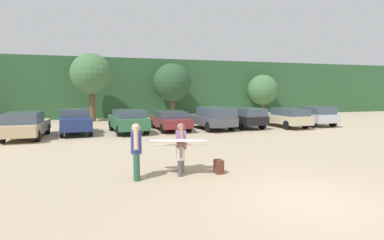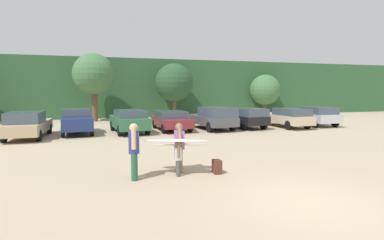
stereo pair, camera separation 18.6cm
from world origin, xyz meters
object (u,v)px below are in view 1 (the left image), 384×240
at_px(person_adult, 181,144).
at_px(parked_car_navy, 75,121).
at_px(parked_car_black, 244,117).
at_px(surfboard_cream, 181,144).
at_px(parked_car_silver, 312,115).
at_px(parked_car_champagne, 285,117).
at_px(person_child, 180,157).
at_px(parked_car_dark_gray, 212,117).
at_px(surfboard_white, 178,140).
at_px(backpack_dropped, 219,167).
at_px(person_companion, 136,148).
at_px(parked_car_tan, 26,125).
at_px(parked_car_forest_green, 128,120).
at_px(parked_car_maroon, 170,120).

bearing_deg(person_adult, parked_car_navy, -62.64).
xyz_separation_m(parked_car_black, surfboard_cream, (-7.49, -10.00, 0.13)).
relative_size(parked_car_silver, surfboard_cream, 2.03).
relative_size(parked_car_champagne, person_child, 4.42).
bearing_deg(person_child, parked_car_dark_gray, -109.32).
bearing_deg(person_adult, person_child, 77.91).
distance_m(person_adult, person_child, 0.59).
relative_size(surfboard_white, backpack_dropped, 4.64).
bearing_deg(person_companion, surfboard_white, -173.85).
relative_size(parked_car_tan, surfboard_cream, 2.16).
xyz_separation_m(parked_car_navy, parked_car_champagne, (14.51, -0.84, -0.06)).
bearing_deg(parked_car_champagne, person_child, 130.87).
bearing_deg(parked_car_tan, person_companion, -152.11).
relative_size(person_child, backpack_dropped, 2.42).
bearing_deg(parked_car_navy, parked_car_forest_green, -103.35).
height_order(person_child, backpack_dropped, person_child).
xyz_separation_m(parked_car_champagne, person_companion, (-12.14, -10.12, 0.21)).
height_order(person_child, person_companion, person_companion).
relative_size(parked_car_black, parked_car_champagne, 0.87).
bearing_deg(parked_car_silver, parked_car_maroon, 89.23).
xyz_separation_m(person_adult, backpack_dropped, (1.12, -0.57, -0.70)).
relative_size(parked_car_tan, backpack_dropped, 10.24).
distance_m(parked_car_navy, parked_car_dark_gray, 8.91).
bearing_deg(parked_car_maroon, parked_car_black, -96.66).
height_order(parked_car_navy, person_adult, person_adult).
distance_m(parked_car_dark_gray, surfboard_white, 11.64).
bearing_deg(parked_car_tan, person_adult, -144.23).
xyz_separation_m(parked_car_forest_green, person_child, (0.55, -10.52, -0.18)).
relative_size(parked_car_maroon, parked_car_silver, 0.98).
xyz_separation_m(parked_car_navy, person_companion, (2.38, -10.96, 0.15)).
xyz_separation_m(parked_car_silver, person_companion, (-14.88, -10.45, 0.18)).
height_order(parked_car_forest_green, parked_car_dark_gray, parked_car_dark_gray).
relative_size(parked_car_black, surfboard_cream, 1.96).
relative_size(parked_car_champagne, surfboard_cream, 2.25).
bearing_deg(parked_car_tan, parked_car_dark_gray, -86.01).
bearing_deg(parked_car_forest_green, parked_car_tan, 89.97).
height_order(parked_car_maroon, backpack_dropped, parked_car_maroon).
bearing_deg(parked_car_silver, person_companion, 126.90).
height_order(parked_car_forest_green, person_adult, person_adult).
xyz_separation_m(parked_car_maroon, backpack_dropped, (-1.02, -11.09, -0.48)).
relative_size(parked_car_navy, parked_car_dark_gray, 0.90).
bearing_deg(person_child, surfboard_white, 0.18).
relative_size(parked_car_black, person_child, 3.86).
height_order(parked_car_silver, person_adult, person_adult).
xyz_separation_m(parked_car_navy, parked_car_maroon, (6.04, 0.00, -0.11)).
xyz_separation_m(parked_car_dark_gray, person_child, (-5.15, -10.41, -0.23)).
xyz_separation_m(surfboard_white, backpack_dropped, (1.35, -0.11, -0.92)).
xyz_separation_m(parked_car_maroon, surfboard_white, (-2.37, -10.98, 0.43)).
bearing_deg(parked_car_champagne, person_adult, 129.95).
bearing_deg(backpack_dropped, parked_car_tan, 127.18).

